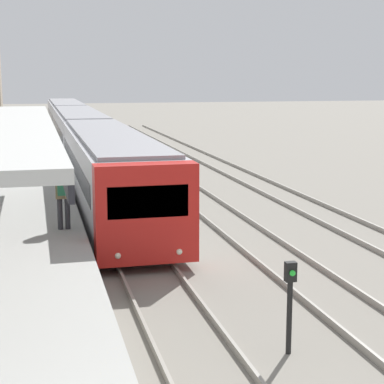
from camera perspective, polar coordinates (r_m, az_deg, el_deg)
The scene contains 3 objects.
person_on_platform at distance 17.49m, azimuth -11.39°, elevation -0.14°, with size 0.40×0.40×1.66m.
train_near at distance 39.66m, azimuth -9.95°, elevation 5.22°, with size 2.65×47.87×2.95m.
signal_post_near at distance 11.79m, azimuth 8.70°, elevation -9.22°, with size 0.20×0.21×1.73m.
Camera 1 is at (-2.69, -5.23, 4.97)m, focal length 60.00 mm.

